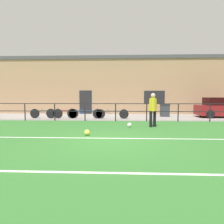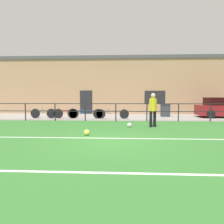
% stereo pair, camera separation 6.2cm
% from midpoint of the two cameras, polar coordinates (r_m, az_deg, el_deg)
% --- Properties ---
extents(ground, '(60.00, 44.00, 0.04)m').
position_cam_midpoint_polar(ground, '(7.45, -0.62, -8.34)').
color(ground, '#33702D').
extents(field_line_touchline, '(36.00, 0.11, 0.00)m').
position_cam_midpoint_polar(field_line_touchline, '(8.00, -0.39, -7.28)').
color(field_line_touchline, white).
rests_on(field_line_touchline, ground).
extents(field_line_hash, '(36.00, 0.11, 0.00)m').
position_cam_midpoint_polar(field_line_hash, '(4.57, -2.89, -16.48)').
color(field_line_hash, white).
rests_on(field_line_hash, ground).
extents(pavement_strip, '(48.00, 5.00, 0.02)m').
position_cam_midpoint_polar(pavement_strip, '(15.84, 1.15, -1.36)').
color(pavement_strip, gray).
rests_on(pavement_strip, ground).
extents(perimeter_fence, '(36.07, 0.07, 1.15)m').
position_cam_midpoint_polar(perimeter_fence, '(13.29, 0.87, 0.69)').
color(perimeter_fence, black).
rests_on(perimeter_fence, ground).
extents(clubhouse_facade, '(28.00, 2.56, 5.17)m').
position_cam_midpoint_polar(clubhouse_facade, '(19.48, 1.46, 7.35)').
color(clubhouse_facade, tan).
rests_on(clubhouse_facade, ground).
extents(player_striker, '(0.42, 0.32, 1.77)m').
position_cam_midpoint_polar(player_striker, '(10.96, 11.11, 1.13)').
color(player_striker, black).
rests_on(player_striker, ground).
extents(soccer_ball_match, '(0.24, 0.24, 0.24)m').
position_cam_midpoint_polar(soccer_ball_match, '(8.62, -7.15, -5.67)').
color(soccer_ball_match, '#E5E04C').
rests_on(soccer_ball_match, ground).
extents(soccer_ball_spare, '(0.23, 0.23, 0.23)m').
position_cam_midpoint_polar(soccer_ball_spare, '(10.76, 4.69, -3.62)').
color(soccer_ball_spare, white).
rests_on(soccer_ball_spare, ground).
extents(parked_car_red, '(4.02, 1.77, 1.49)m').
position_cam_midpoint_polar(parked_car_red, '(17.53, 28.48, 1.01)').
color(parked_car_red, maroon).
rests_on(parked_car_red, pavement_strip).
extents(bicycle_parked_0, '(2.32, 0.04, 0.76)m').
position_cam_midpoint_polar(bicycle_parked_0, '(14.53, -0.10, -0.49)').
color(bicycle_parked_0, black).
rests_on(bicycle_parked_0, pavement_strip).
extents(bicycle_parked_1, '(2.39, 0.04, 0.77)m').
position_cam_midpoint_polar(bicycle_parked_1, '(14.74, -7.49, -0.42)').
color(bicycle_parked_1, black).
rests_on(bicycle_parked_1, pavement_strip).
extents(bicycle_parked_2, '(2.37, 0.04, 0.77)m').
position_cam_midpoint_polar(bicycle_parked_2, '(15.49, -17.87, -0.36)').
color(bicycle_parked_2, black).
rests_on(bicycle_parked_2, pavement_strip).
extents(bicycle_parked_4, '(2.21, 0.04, 0.78)m').
position_cam_midpoint_polar(bicycle_parked_4, '(15.14, -13.97, -0.37)').
color(bicycle_parked_4, black).
rests_on(bicycle_parked_4, pavement_strip).
extents(trash_bin_0, '(0.69, 0.58, 0.98)m').
position_cam_midpoint_polar(trash_bin_0, '(16.46, 14.33, 0.48)').
color(trash_bin_0, '#33383D').
rests_on(trash_bin_0, pavement_strip).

